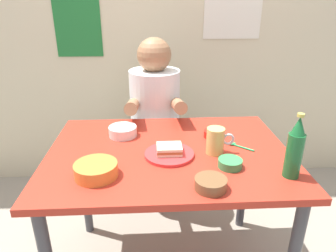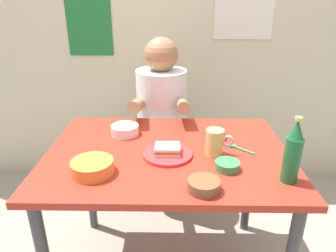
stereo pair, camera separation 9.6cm
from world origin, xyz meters
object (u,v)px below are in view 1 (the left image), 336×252
plate_orange (169,154)px  beer_bottle (295,149)px  stool (156,159)px  beer_mug (216,141)px  person_seated (155,102)px  sambal_bowl_red (213,133)px  sandwich (169,149)px  dining_table (169,168)px

plate_orange → beer_bottle: bearing=-22.5°
stool → beer_mug: 0.85m
person_seated → beer_mug: (0.26, -0.66, 0.03)m
beer_mug → sambal_bowl_red: beer_mug is taller
plate_orange → beer_mug: (0.21, 0.01, 0.05)m
person_seated → sambal_bowl_red: bearing=-59.6°
sandwich → sambal_bowl_red: (0.23, 0.18, -0.01)m
beer_bottle → dining_table: bearing=152.4°
dining_table → beer_mug: bearing=-9.9°
beer_bottle → stool: bearing=120.7°
stool → beer_mug: bearing=-68.6°
stool → person_seated: (-0.00, -0.01, 0.42)m
dining_table → plate_orange: bearing=-91.2°
beer_mug → dining_table: bearing=170.1°
dining_table → beer_bottle: beer_bottle is taller
sandwich → sambal_bowl_red: size_ratio=1.15×
sandwich → sambal_bowl_red: sandwich is taller
stool → plate_orange: plate_orange is taller
dining_table → beer_bottle: 0.57m
plate_orange → sambal_bowl_red: 0.30m
stool → dining_table: bearing=-85.3°
sandwich → sambal_bowl_red: bearing=38.2°
stool → plate_orange: bearing=-85.7°
person_seated → beer_bottle: (0.52, -0.86, 0.09)m
stool → sandwich: size_ratio=4.09×
person_seated → beer_mug: bearing=-68.3°
person_seated → sandwich: size_ratio=6.54×
plate_orange → beer_mug: size_ratio=1.75×
plate_orange → sandwich: sandwich is taller
person_seated → beer_bottle: bearing=-59.0°
stool → sandwich: (0.05, -0.68, 0.42)m
stool → beer_bottle: size_ratio=1.72×
dining_table → plate_orange: size_ratio=5.00×
dining_table → sambal_bowl_red: 0.29m
plate_orange → dining_table: bearing=88.8°
sandwich → beer_mug: (0.21, 0.01, 0.03)m
person_seated → beer_mug: person_seated is taller
plate_orange → sandwich: (0.00, 0.00, 0.02)m
person_seated → plate_orange: bearing=-85.7°
sandwich → person_seated: bearing=94.3°
sambal_bowl_red → beer_bottle: bearing=-58.3°
person_seated → plate_orange: person_seated is taller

